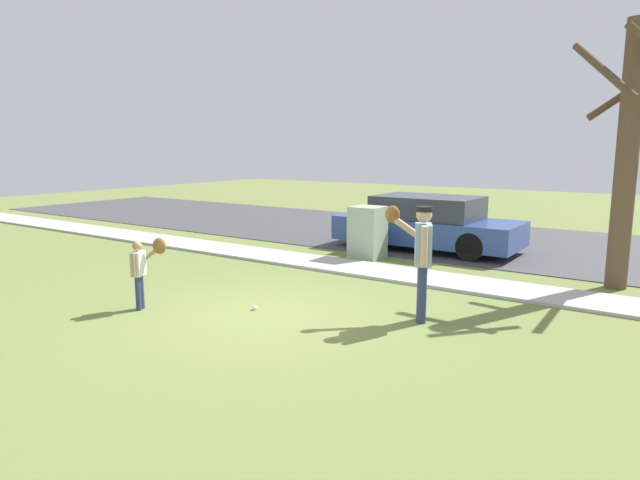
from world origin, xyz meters
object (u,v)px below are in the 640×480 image
object	(u,v)px
person_adult	(420,250)
parked_wagon_blue	(427,224)
person_child	(143,264)
baseball	(254,308)
street_tree_near	(628,148)
utility_cabinet	(367,232)

from	to	relation	value
person_adult	parked_wagon_blue	distance (m)	5.85
person_child	parked_wagon_blue	distance (m)	7.46
person_child	baseball	bearing A→B (deg)	5.82
parked_wagon_blue	person_child	bearing A→B (deg)	77.60
person_adult	street_tree_near	world-z (taller)	street_tree_near
baseball	utility_cabinet	distance (m)	4.68
baseball	utility_cabinet	xyz separation A→B (m)	(-0.58, 4.61, 0.56)
baseball	parked_wagon_blue	size ratio (longest dim) A/B	0.02
baseball	parked_wagon_blue	distance (m)	6.38
person_child	parked_wagon_blue	bearing A→B (deg)	51.12
utility_cabinet	parked_wagon_blue	bearing A→B (deg)	67.93
person_adult	baseball	world-z (taller)	person_adult
person_adult	person_child	bearing A→B (deg)	-0.24
baseball	utility_cabinet	world-z (taller)	utility_cabinet
utility_cabinet	street_tree_near	xyz separation A→B (m)	(5.10, 0.18, 1.92)
person_adult	parked_wagon_blue	xyz separation A→B (m)	(-2.24, 5.39, -0.40)
person_adult	person_child	xyz separation A→B (m)	(-3.84, -1.89, -0.34)
person_adult	utility_cabinet	distance (m)	4.71
person_child	street_tree_near	bearing A→B (deg)	17.14
person_adult	street_tree_near	distance (m)	4.63
parked_wagon_blue	utility_cabinet	bearing A→B (deg)	67.93
utility_cabinet	person_child	bearing A→B (deg)	-99.17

